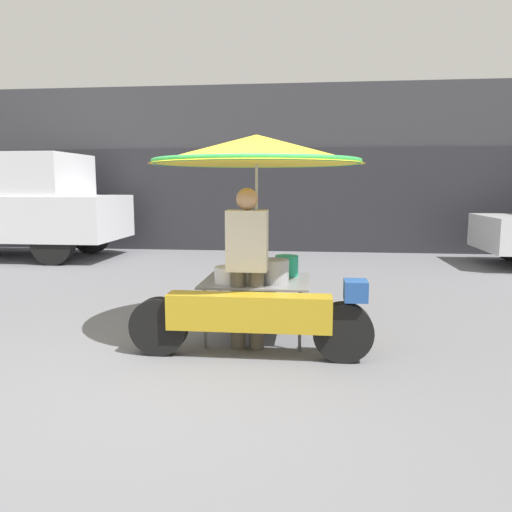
% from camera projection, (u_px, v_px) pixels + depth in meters
% --- Properties ---
extents(ground_plane, '(36.00, 36.00, 0.00)m').
position_uv_depth(ground_plane, '(172.00, 377.00, 4.07)').
color(ground_plane, slate).
extents(shopfront_building, '(28.00, 2.06, 3.83)m').
position_uv_depth(shopfront_building, '(268.00, 171.00, 12.56)').
color(shopfront_building, '#38383D').
rests_on(shopfront_building, ground).
extents(vendor_motorcycle_cart, '(2.21, 2.10, 2.04)m').
position_uv_depth(vendor_motorcycle_cart, '(256.00, 178.00, 4.84)').
color(vendor_motorcycle_cart, black).
rests_on(vendor_motorcycle_cart, ground).
extents(vendor_person, '(0.38, 0.22, 1.53)m').
position_uv_depth(vendor_person, '(247.00, 261.00, 4.68)').
color(vendor_person, '#4C473D').
rests_on(vendor_person, ground).
extents(pickup_truck, '(4.89, 1.99, 2.19)m').
position_uv_depth(pickup_truck, '(12.00, 209.00, 10.61)').
color(pickup_truck, black).
rests_on(pickup_truck, ground).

